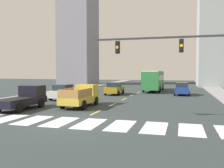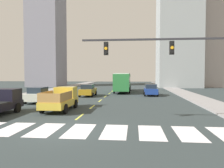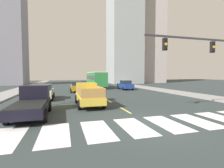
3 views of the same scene
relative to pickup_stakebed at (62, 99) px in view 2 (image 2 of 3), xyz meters
name	(u,v)px [view 2 (image 2 of 3)]	position (x,y,z in m)	size (l,w,h in m)	color
ground_plane	(63,130)	(2.43, -7.08, -0.94)	(160.00, 160.00, 0.00)	#2E3738
sidewalk_right	(195,98)	(14.52, 10.92, -0.86)	(3.21, 110.00, 0.15)	gray
sidewalk_left	(21,96)	(-9.66, 10.92, -0.86)	(3.21, 110.00, 0.15)	gray
crosswalk_stripe_3	(13,129)	(-0.57, -7.08, -0.93)	(1.37, 3.22, 0.01)	silver
crosswalk_stripe_4	(46,130)	(1.43, -7.08, -0.93)	(1.37, 3.22, 0.01)	silver
crosswalk_stripe_5	(80,131)	(3.43, -7.08, -0.93)	(1.37, 3.22, 0.01)	silver
crosswalk_stripe_6	(115,131)	(5.43, -7.08, -0.93)	(1.37, 3.22, 0.01)	silver
crosswalk_stripe_7	(151,132)	(7.42, -7.08, -0.93)	(1.37, 3.22, 0.01)	silver
crosswalk_stripe_8	(189,133)	(9.42, -7.08, -0.93)	(1.37, 3.22, 0.01)	silver
lane_dash_0	(80,117)	(2.43, -3.08, -0.93)	(0.16, 2.40, 0.01)	#D1D549
lane_dash_1	(92,107)	(2.43, 1.92, -0.93)	(0.16, 2.40, 0.01)	#D1D549
lane_dash_2	(100,101)	(2.43, 6.92, -0.93)	(0.16, 2.40, 0.01)	#D1D549
lane_dash_3	(106,96)	(2.43, 11.92, -0.93)	(0.16, 2.40, 0.01)	#D1D549
lane_dash_4	(109,93)	(2.43, 16.92, -0.93)	(0.16, 2.40, 0.01)	#D1D549
lane_dash_5	(112,91)	(2.43, 21.92, -0.93)	(0.16, 2.40, 0.01)	#D1D549
lane_dash_6	(115,89)	(2.43, 26.92, -0.93)	(0.16, 2.40, 0.01)	#D1D549
lane_dash_7	(117,88)	(2.43, 31.92, -0.93)	(0.16, 2.40, 0.01)	#D1D549
pickup_stakebed	(62,99)	(0.00, 0.00, 0.00)	(2.18, 5.20, 1.96)	gold
city_bus	(123,81)	(4.45, 19.83, 1.02)	(2.72, 10.80, 3.32)	#2A773A
sedan_mid	(88,90)	(-0.13, 12.03, -0.08)	(2.02, 4.40, 1.72)	#A0781A
sedan_near_right	(151,90)	(8.91, 13.92, -0.08)	(2.02, 4.40, 1.72)	navy
sedan_far	(38,95)	(-4.23, 4.64, -0.08)	(2.02, 4.40, 1.72)	beige
traffic_signal_gantry	(192,57)	(10.07, -4.91, 3.32)	(10.51, 0.27, 6.00)	#2D2D33
block_mid_left	(47,30)	(-16.23, 36.92, 13.72)	(7.93, 8.85, 29.30)	gray
block_mid_right	(218,20)	(26.83, 38.05, 15.38)	(9.85, 7.26, 32.63)	#B1A5A3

